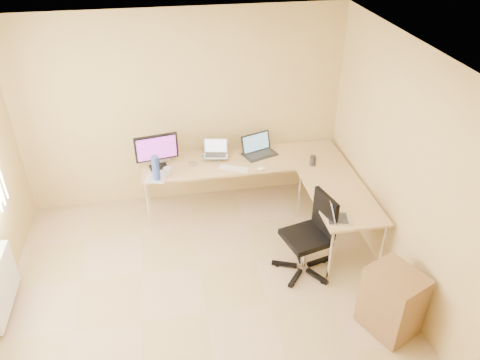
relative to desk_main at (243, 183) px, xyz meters
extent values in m
plane|color=tan|center=(-0.72, -1.85, -0.36)|extent=(4.50, 4.50, 0.00)
plane|color=white|center=(-0.72, -1.85, 2.24)|extent=(4.50, 4.50, 0.00)
plane|color=tan|center=(-0.72, 0.40, 0.93)|extent=(4.50, 0.00, 4.50)
plane|color=tan|center=(1.38, -1.85, 0.93)|extent=(0.00, 4.50, 4.50)
cube|color=tan|center=(0.00, 0.00, 0.00)|extent=(2.65, 0.70, 0.73)
cube|color=tan|center=(0.98, -1.00, 0.00)|extent=(0.70, 1.30, 0.73)
cube|color=black|center=(-1.10, -0.01, 0.60)|extent=(0.56, 0.26, 0.46)
cube|color=#196763|center=(-0.39, 0.20, 0.39)|extent=(0.28, 0.32, 0.04)
cube|color=#AEAEAF|center=(-0.35, 0.09, 0.51)|extent=(0.36, 0.30, 0.21)
cube|color=black|center=(0.24, 0.09, 0.50)|extent=(0.51, 0.44, 0.27)
cube|color=white|center=(-0.16, -0.21, 0.37)|extent=(0.38, 0.25, 0.02)
ellipsoid|color=silver|center=(0.18, -0.30, 0.39)|extent=(0.13, 0.10, 0.04)
imported|color=silver|center=(-0.99, -0.20, 0.41)|extent=(0.11, 0.11, 0.10)
cylinder|color=#ACA9C1|center=(-0.66, -0.02, 0.38)|extent=(0.13, 0.13, 0.03)
cylinder|color=#334DA4|center=(-1.13, -0.30, 0.53)|extent=(0.10, 0.10, 0.32)
cube|color=beige|center=(-1.13, -0.22, 0.37)|extent=(0.31, 0.39, 0.01)
cube|color=silver|center=(-1.05, 0.20, 0.41)|extent=(0.22, 0.17, 0.08)
cylinder|color=white|center=(-1.07, 0.20, 0.50)|extent=(0.23, 0.23, 0.28)
cylinder|color=#2A2626|center=(0.85, -0.30, 0.43)|extent=(0.09, 0.09, 0.13)
cube|color=silver|center=(0.79, -1.45, 0.46)|extent=(0.33, 0.28, 0.19)
cube|color=black|center=(0.45, -1.39, 0.14)|extent=(0.72, 0.72, 0.98)
cube|color=brown|center=(1.05, -2.34, -0.01)|extent=(0.58, 0.63, 0.71)
cube|color=white|center=(-2.75, -1.45, -0.02)|extent=(0.09, 0.80, 0.55)
camera|label=1|loc=(-0.98, -5.26, 3.44)|focal=35.24mm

